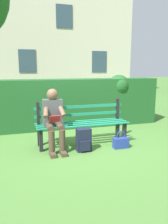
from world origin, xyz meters
The scene contains 7 objects.
ground centered at (0.00, 0.00, 0.00)m, with size 60.00×60.00×0.00m, color #477533.
park_bench centered at (0.00, -0.06, 0.45)m, with size 1.94×0.50×0.91m.
person_seated centered at (0.62, 0.10, 0.64)m, with size 0.44×0.73×1.19m.
hedge_backdrop centered at (0.10, -1.51, 0.68)m, with size 5.39×0.73×1.41m.
building_facade centered at (-1.44, -9.67, 3.50)m, with size 8.23×2.90×6.99m.
backpack centered at (0.09, 0.39, 0.22)m, with size 0.28×0.24×0.45m.
handbag centered at (-0.67, 0.45, 0.12)m, with size 0.31×0.14×0.36m.
Camera 1 is at (1.30, 4.33, 1.59)m, focal length 35.72 mm.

